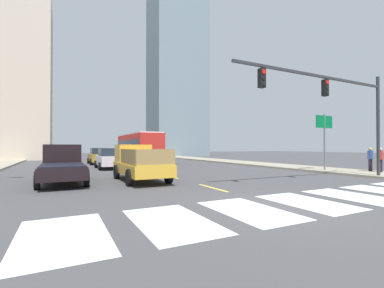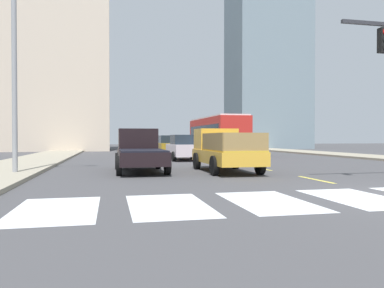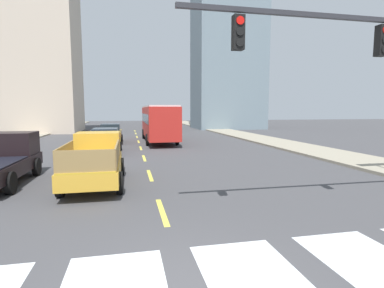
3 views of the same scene
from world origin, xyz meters
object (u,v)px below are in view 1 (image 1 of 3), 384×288
(city_bus, at_px, (138,146))
(sedan_mid, at_px, (109,158))
(direction_sign_green, at_px, (324,130))
(pickup_stakebed, at_px, (139,163))
(traffic_signal_gantry, at_px, (341,101))
(pedestrian_waiting, at_px, (370,157))
(pickup_dark, at_px, (63,165))
(sedan_near_left, at_px, (99,156))
(pedestrian_walking, at_px, (380,158))

(city_bus, relative_size, sedan_mid, 2.45)
(direction_sign_green, bearing_deg, pickup_stakebed, 173.10)
(city_bus, relative_size, traffic_signal_gantry, 1.02)
(traffic_signal_gantry, distance_m, pedestrian_waiting, 6.92)
(pickup_dark, xyz_separation_m, traffic_signal_gantry, (13.24, -6.16, 3.34))
(pickup_dark, distance_m, pedestrian_waiting, 19.64)
(pickup_dark, height_order, traffic_signal_gantry, traffic_signal_gantry)
(direction_sign_green, xyz_separation_m, pedestrian_waiting, (2.16, -1.94, -1.92))
(pickup_stakebed, bearing_deg, city_bus, 76.20)
(city_bus, bearing_deg, pickup_stakebed, -106.42)
(traffic_signal_gantry, bearing_deg, pedestrian_waiting, 16.85)
(pickup_stakebed, relative_size, sedan_near_left, 1.18)
(pickup_dark, bearing_deg, pedestrian_walking, -16.01)
(pedestrian_waiting, bearing_deg, pickup_stakebed, -47.14)
(pedestrian_walking, bearing_deg, pickup_stakebed, 148.67)
(sedan_mid, bearing_deg, pickup_dark, -116.93)
(pedestrian_walking, bearing_deg, traffic_signal_gantry, 174.81)
(pickup_dark, xyz_separation_m, city_bus, (7.84, 14.47, 1.03))
(city_bus, bearing_deg, direction_sign_green, -63.03)
(direction_sign_green, height_order, pedestrian_waiting, direction_sign_green)
(pickup_dark, distance_m, city_bus, 16.49)
(pickup_stakebed, height_order, pickup_dark, same)
(pickup_stakebed, bearing_deg, sedan_mid, 92.47)
(pickup_stakebed, bearing_deg, pickup_dark, 168.63)
(sedan_near_left, relative_size, traffic_signal_gantry, 0.42)
(city_bus, distance_m, sedan_mid, 8.12)
(city_bus, xyz_separation_m, sedan_near_left, (-4.31, -0.15, -1.09))
(traffic_signal_gantry, distance_m, direction_sign_green, 5.43)
(traffic_signal_gantry, height_order, pedestrian_waiting, traffic_signal_gantry)
(pedestrian_waiting, distance_m, pedestrian_walking, 0.82)
(sedan_mid, distance_m, pedestrian_walking, 19.97)
(sedan_near_left, xyz_separation_m, pedestrian_waiting, (15.61, -18.69, 0.26))
(traffic_signal_gantry, bearing_deg, pedestrian_walking, 10.21)
(traffic_signal_gantry, relative_size, pedestrian_waiting, 6.45)
(sedan_mid, height_order, pedestrian_waiting, pedestrian_waiting)
(city_bus, xyz_separation_m, pedestrian_walking, (11.04, -19.62, -0.84))
(city_bus, distance_m, direction_sign_green, 19.25)
(pickup_dark, height_order, direction_sign_green, direction_sign_green)
(direction_sign_green, bearing_deg, sedan_mid, 143.08)
(sedan_mid, xyz_separation_m, pedestrian_walking, (15.32, -12.80, 0.26))
(sedan_mid, bearing_deg, direction_sign_green, -38.94)
(pedestrian_walking, bearing_deg, pedestrian_waiting, 55.27)
(sedan_near_left, xyz_separation_m, direction_sign_green, (13.46, -16.75, 2.17))
(traffic_signal_gantry, bearing_deg, sedan_near_left, 115.36)
(pickup_stakebed, height_order, direction_sign_green, direction_sign_green)
(pickup_stakebed, xyz_separation_m, sedan_mid, (-0.19, 8.49, -0.08))
(traffic_signal_gantry, bearing_deg, pickup_dark, 155.03)
(sedan_mid, height_order, pedestrian_walking, pedestrian_walking)
(pedestrian_walking, bearing_deg, city_bus, 103.95)
(pickup_stakebed, relative_size, direction_sign_green, 1.24)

